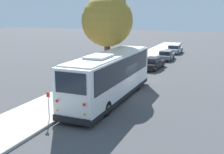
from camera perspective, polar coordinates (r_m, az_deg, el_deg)
The scene contains 10 objects.
ground_plane at distance 21.65m, azimuth 2.80°, elevation -3.92°, with size 160.00×160.00×0.00m, color #474749.
sidewalk_slab at distance 23.18m, azimuth -6.32°, elevation -2.65°, with size 80.00×3.58×0.15m, color beige.
curb_strip at distance 22.37m, azimuth -2.14°, elevation -3.16°, with size 80.00×0.14×0.15m, color #AAA69D.
shuttle_bus at distance 20.30m, azimuth -0.29°, elevation 0.55°, with size 11.44×2.64×3.57m.
parked_sedan_black at distance 32.40m, azimuth 8.26°, elevation 2.73°, with size 4.73×1.99×1.29m.
parked_sedan_gray at distance 38.89m, azimuth 10.91°, elevation 4.30°, with size 4.26×1.75×1.26m.
parked_sedan_silver at distance 45.46m, azimuth 12.58°, elevation 5.49°, with size 4.34×2.04×1.32m.
street_tree at distance 24.71m, azimuth -0.87°, elevation 11.98°, with size 4.43×4.43×8.32m.
sign_post_near at distance 16.88m, azimuth -12.75°, elevation -5.65°, with size 0.06×0.22×1.62m.
sign_post_far at distance 17.96m, azimuth -10.23°, elevation -4.31°, with size 0.06×0.22×1.68m.
Camera 1 is at (-19.51, -6.96, 6.28)m, focal length 45.00 mm.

